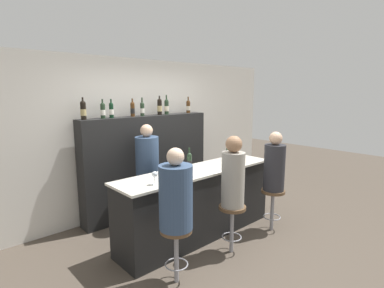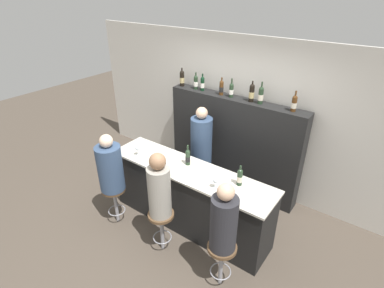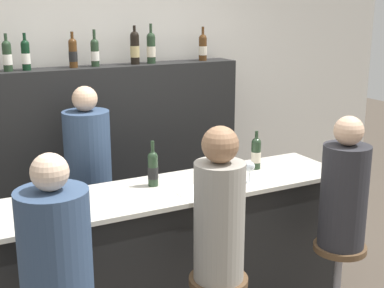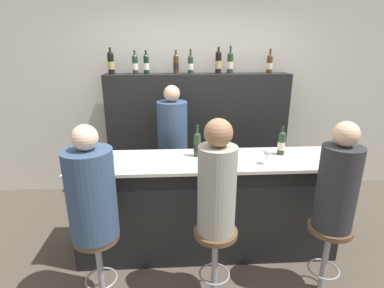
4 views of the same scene
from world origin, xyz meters
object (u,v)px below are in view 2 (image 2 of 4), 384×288
at_px(bartender, 201,155).
at_px(guest_seated_right, 224,221).
at_px(wine_bottle_backbar_6, 261,95).
at_px(wine_bottle_counter_0, 188,157).
at_px(wine_bottle_backbar_4, 231,90).
at_px(wine_bottle_counter_1, 240,177).
at_px(wine_bottle_backbar_7, 294,103).
at_px(wine_bottle_backbar_5, 252,93).
at_px(wine_bottle_backbar_0, 182,78).
at_px(bar_stool_left, 115,196).
at_px(guest_seated_left, 110,167).
at_px(guest_seated_middle, 159,188).
at_px(wine_glass_0, 137,149).
at_px(wine_bottle_backbar_2, 202,84).
at_px(wine_glass_1, 215,181).
at_px(wine_bottle_backbar_3, 221,88).
at_px(wine_bottle_backbar_1, 196,82).
at_px(bar_stool_right, 222,255).
at_px(bar_stool_middle, 161,222).

bearing_deg(bartender, guest_seated_right, -47.96).
bearing_deg(wine_bottle_backbar_6, wine_bottle_counter_0, -113.45).
relative_size(wine_bottle_backbar_4, guest_seated_right, 0.35).
relative_size(wine_bottle_counter_1, wine_bottle_backbar_7, 0.95).
height_order(wine_bottle_counter_1, wine_bottle_backbar_5, wine_bottle_backbar_5).
relative_size(wine_bottle_backbar_0, guest_seated_right, 0.37).
distance_m(wine_bottle_counter_0, bar_stool_left, 1.26).
xyz_separation_m(bar_stool_left, guest_seated_left, (0.00, 0.00, 0.51)).
bearing_deg(guest_seated_middle, wine_glass_0, 150.96).
xyz_separation_m(wine_bottle_backbar_4, wine_bottle_backbar_6, (0.50, 0.00, 0.02)).
bearing_deg(wine_bottle_backbar_2, wine_bottle_backbar_0, 180.00).
xyz_separation_m(wine_bottle_backbar_2, wine_glass_0, (-0.21, -1.39, -0.69)).
relative_size(wine_bottle_counter_1, wine_bottle_backbar_5, 0.88).
xyz_separation_m(wine_bottle_backbar_7, guest_seated_left, (-1.84, -1.87, -0.78)).
relative_size(wine_bottle_backbar_6, wine_glass_1, 2.24).
xyz_separation_m(wine_bottle_backbar_5, bartender, (-0.59, -0.47, -1.08)).
bearing_deg(wine_bottle_counter_1, wine_bottle_backbar_0, 147.51).
height_order(wine_bottle_backbar_3, wine_bottle_backbar_7, wine_bottle_backbar_7).
distance_m(wine_bottle_counter_1, guest_seated_middle, 1.03).
bearing_deg(wine_bottle_counter_0, wine_bottle_backbar_4, 90.02).
bearing_deg(wine_bottle_backbar_3, wine_bottle_backbar_2, 180.00).
xyz_separation_m(wine_bottle_counter_1, wine_bottle_backbar_4, (-0.83, 1.15, 0.68)).
xyz_separation_m(wine_bottle_backbar_7, bar_stool_left, (-1.84, -1.87, -1.30)).
bearing_deg(guest_seated_middle, wine_bottle_backbar_1, 112.75).
bearing_deg(guest_seated_right, guest_seated_middle, 180.00).
bearing_deg(guest_seated_left, wine_bottle_backbar_0, 94.72).
height_order(guest_seated_left, guest_seated_right, guest_seated_left).
distance_m(guest_seated_middle, bartender, 1.47).
height_order(wine_bottle_backbar_6, wine_glass_0, wine_bottle_backbar_6).
bearing_deg(guest_seated_left, bar_stool_left, 0.00).
xyz_separation_m(wine_bottle_backbar_3, bar_stool_left, (-0.65, -1.87, -1.30)).
relative_size(wine_bottle_counter_1, guest_seated_left, 0.33).
xyz_separation_m(guest_seated_right, bartender, (-1.26, 1.40, -0.28)).
bearing_deg(wine_bottle_backbar_6, wine_glass_1, -85.52).
bearing_deg(guest_seated_right, bar_stool_right, 0.00).
bearing_deg(wine_bottle_backbar_5, wine_bottle_backbar_1, -180.00).
bearing_deg(wine_bottle_backbar_4, wine_bottle_backbar_6, 0.00).
xyz_separation_m(wine_bottle_backbar_1, wine_glass_0, (-0.07, -1.39, -0.68)).
distance_m(wine_bottle_backbar_3, wine_glass_0, 1.66).
bearing_deg(wine_bottle_backbar_0, wine_bottle_counter_0, -49.49).
relative_size(guest_seated_middle, bartender, 0.57).
xyz_separation_m(wine_bottle_backbar_7, bartender, (-1.25, -0.47, -1.06)).
xyz_separation_m(wine_bottle_backbar_7, bar_stool_middle, (-0.91, -1.87, -1.30)).
bearing_deg(wine_bottle_backbar_2, bar_stool_left, -98.48).
bearing_deg(guest_seated_middle, guest_seated_left, 180.00).
xyz_separation_m(wine_bottle_counter_0, bartender, (-0.24, 0.69, -0.38)).
bearing_deg(guest_seated_left, wine_bottle_counter_0, 40.69).
height_order(wine_bottle_backbar_3, bar_stool_middle, wine_bottle_backbar_3).
distance_m(wine_bottle_backbar_7, guest_seated_middle, 2.21).
bearing_deg(wine_bottle_backbar_6, guest_seated_right, -74.36).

